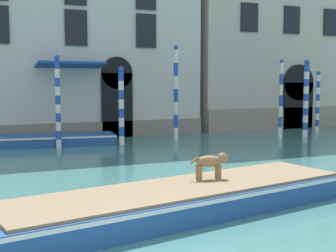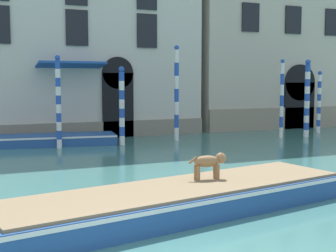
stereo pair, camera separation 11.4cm
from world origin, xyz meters
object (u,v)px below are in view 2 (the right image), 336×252
Objects in this scene: mooring_pole_1 at (58,101)px; mooring_pole_4 at (177,93)px; dog_on_deck at (210,162)px; mooring_pole_0 at (307,98)px; boat_foreground at (182,198)px; mooring_pole_5 at (122,105)px; boat_moored_near_palazzo at (56,140)px; mooring_pole_3 at (319,102)px; mooring_pole_2 at (282,99)px.

mooring_pole_1 is 0.87× the size of mooring_pole_4.
mooring_pole_1 is at bearing 105.67° from dog_on_deck.
mooring_pole_1 is at bearing 175.55° from mooring_pole_0.
mooring_pole_5 reaches higher than boat_foreground.
mooring_pole_4 reaches higher than mooring_pole_5.
boat_moored_near_palazzo is at bearing 158.65° from mooring_pole_5.
dog_on_deck is at bearing -74.57° from boat_moored_near_palazzo.
mooring_pole_3 reaches higher than boat_foreground.
mooring_pole_0 is 6.84m from mooring_pole_4.
boat_foreground is 9.26× the size of dog_on_deck.
mooring_pole_3 is (14.32, 0.37, -0.28)m from mooring_pole_1.
dog_on_deck is at bearing 15.07° from boat_foreground.
mooring_pole_2 is 3.56m from mooring_pole_3.
mooring_pole_5 is at bearing -177.66° from mooring_pole_3.
dog_on_deck reaches higher than boat_moored_near_palazzo.
mooring_pole_2 is at bearing -4.09° from mooring_pole_1.
mooring_pole_5 is (-11.53, -0.47, 0.06)m from mooring_pole_3.
dog_on_deck is 0.23× the size of mooring_pole_1.
mooring_pole_3 is (14.32, -0.62, 1.47)m from boat_moored_near_palazzo.
mooring_pole_1 is 2.80m from mooring_pole_5.
mooring_pole_5 reaches higher than mooring_pole_3.
mooring_pole_2 is 0.86× the size of mooring_pole_4.
mooring_pole_4 is (-6.70, 1.36, 0.30)m from mooring_pole_0.
mooring_pole_3 is at bearing 18.96° from mooring_pole_2.
mooring_pole_1 is at bearing -178.53° from mooring_pole_3.
mooring_pole_1 is 1.01× the size of mooring_pole_2.
mooring_pole_2 is at bearing -4.76° from mooring_pole_5.
mooring_pole_0 reaches higher than boat_foreground.
mooring_pole_2 is 5.41m from mooring_pole_4.
mooring_pole_4 reaches higher than mooring_pole_0.
mooring_pole_1 is (-12.40, 0.96, 0.00)m from mooring_pole_0.
mooring_pole_1 is 1.13× the size of mooring_pole_5.
boat_moored_near_palazzo is 12.67m from mooring_pole_0.
mooring_pole_4 is 1.30× the size of mooring_pole_5.
mooring_pole_3 is (1.93, 1.33, -0.28)m from mooring_pole_0.
mooring_pole_2 is (-1.43, 0.18, -0.01)m from mooring_pole_0.
boat_foreground is 2.53× the size of mooring_pole_3.
mooring_pole_3 is at bearing 34.66° from mooring_pole_0.
mooring_pole_2 reaches higher than mooring_pole_3.
mooring_pole_1 reaches higher than dog_on_deck.
mooring_pole_4 is at bearing 56.08° from boat_foreground.
mooring_pole_4 is (-8.62, 0.03, 0.58)m from mooring_pole_3.
mooring_pole_4 is at bearing 167.38° from mooring_pole_2.
mooring_pole_0 reaches higher than mooring_pole_3.
mooring_pole_1 is (-0.00, -0.99, 1.76)m from boat_moored_near_palazzo.
mooring_pole_1 is at bearing 175.91° from mooring_pole_2.
mooring_pole_0 reaches higher than mooring_pole_5.
mooring_pole_3 is 0.97× the size of mooring_pole_5.
mooring_pole_3 is 11.54m from mooring_pole_5.
mooring_pole_0 is 1.16× the size of mooring_pole_3.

